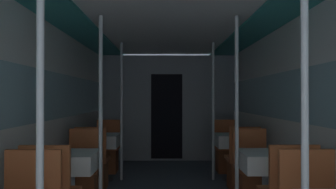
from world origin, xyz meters
TOP-DOWN VIEW (x-y plane):
  - wall_left at (-1.41, 2.66)m, footprint 0.05×8.13m
  - wall_right at (1.41, 2.66)m, footprint 0.05×8.13m
  - ceiling_panel at (0.00, 2.66)m, footprint 2.82×8.13m
  - bulkhead_far at (0.00, 5.77)m, footprint 2.76×0.09m
  - support_pole_left_0 at (-0.72, 0.82)m, footprint 0.04×0.04m
  - dining_table_left_1 at (-1.05, 2.50)m, footprint 0.57×0.57m
  - chair_left_far_1 at (-1.05, 3.05)m, footprint 0.43×0.43m
  - support_pole_left_1 at (-0.72, 2.50)m, footprint 0.04×0.04m
  - dining_table_left_2 at (-1.05, 4.18)m, footprint 0.57×0.57m
  - chair_left_near_2 at (-1.05, 3.63)m, footprint 0.43×0.43m
  - chair_left_far_2 at (-1.05, 4.74)m, footprint 0.43×0.43m
  - support_pole_left_2 at (-0.72, 4.18)m, footprint 0.04×0.04m
  - support_pole_right_0 at (0.72, 0.82)m, footprint 0.04×0.04m
  - dining_table_right_1 at (1.05, 2.50)m, footprint 0.57×0.57m
  - chair_right_far_1 at (1.05, 3.05)m, footprint 0.43×0.43m
  - support_pole_right_1 at (0.72, 2.50)m, footprint 0.04×0.04m
  - dining_table_right_2 at (1.05, 4.18)m, footprint 0.57×0.57m
  - chair_right_near_2 at (1.05, 3.63)m, footprint 0.43×0.43m
  - chair_right_far_2 at (1.05, 4.74)m, footprint 0.43×0.43m
  - support_pole_right_2 at (0.72, 4.18)m, footprint 0.04×0.04m

SIDE VIEW (x-z plane):
  - chair_left_far_1 at x=-1.05m, z-range -0.17..0.73m
  - chair_left_near_2 at x=-1.05m, z-range -0.17..0.73m
  - chair_left_far_2 at x=-1.05m, z-range -0.17..0.73m
  - chair_right_far_1 at x=1.05m, z-range -0.17..0.73m
  - chair_right_near_2 at x=1.05m, z-range -0.17..0.73m
  - chair_right_far_2 at x=1.05m, z-range -0.17..0.73m
  - dining_table_left_1 at x=-1.05m, z-range 0.22..0.93m
  - dining_table_left_2 at x=-1.05m, z-range 0.22..0.93m
  - dining_table_right_1 at x=1.05m, z-range 0.22..0.93m
  - dining_table_right_2 at x=1.05m, z-range 0.22..0.93m
  - bulkhead_far at x=0.00m, z-range 0.00..2.15m
  - support_pole_left_0 at x=-0.72m, z-range 0.00..2.16m
  - support_pole_left_1 at x=-0.72m, z-range 0.00..2.16m
  - support_pole_left_2 at x=-0.72m, z-range 0.00..2.16m
  - support_pole_right_0 at x=0.72m, z-range 0.00..2.16m
  - support_pole_right_1 at x=0.72m, z-range 0.00..2.16m
  - support_pole_right_2 at x=0.72m, z-range 0.00..2.16m
  - wall_left at x=-1.41m, z-range 0.03..2.19m
  - wall_right at x=1.41m, z-range 0.03..2.19m
  - ceiling_panel at x=0.00m, z-range 2.17..2.24m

